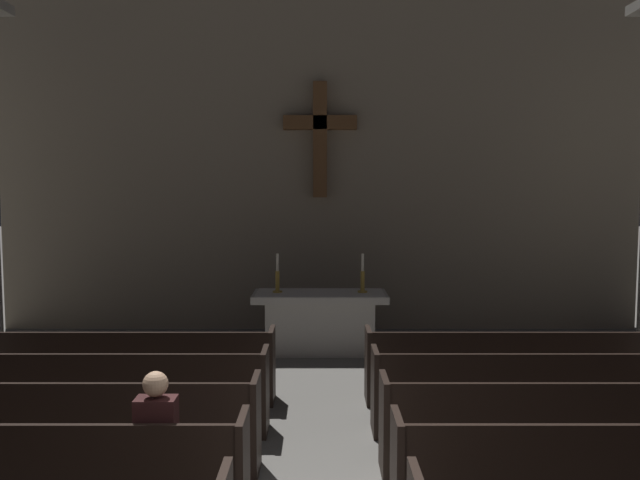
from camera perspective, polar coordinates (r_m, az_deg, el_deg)
name	(u,v)px	position (r m, az deg, el deg)	size (l,w,h in m)	color
pew_left_row_2	(16,474)	(6.03, -25.02, -17.98)	(3.68, 0.50, 0.95)	black
pew_left_row_3	(66,426)	(6.92, -21.25, -14.84)	(3.68, 0.50, 0.95)	black
pew_left_row_4	(103,391)	(7.85, -18.43, -12.40)	(3.68, 0.50, 0.95)	black
pew_left_row_5	(130,365)	(8.81, -16.25, -10.46)	(3.68, 0.50, 0.95)	black
pew_right_row_2	(624,474)	(6.02, 24.99, -17.99)	(3.68, 0.50, 0.95)	black
pew_right_row_3	(573,426)	(6.92, 21.23, -14.85)	(3.68, 0.50, 0.95)	black
pew_right_row_4	(537,391)	(7.85, 18.42, -12.40)	(3.68, 0.50, 0.95)	black
pew_right_row_5	(510,365)	(8.81, 16.25, -10.46)	(3.68, 0.50, 0.95)	black
altar	(320,321)	(10.87, 0.00, -7.06)	(2.20, 0.90, 1.01)	#BCB7AD
candlestick_left	(277,280)	(10.77, -3.73, -3.51)	(0.16, 0.16, 0.64)	#B79338
candlestick_right	(363,280)	(10.77, 3.73, -3.51)	(0.16, 0.16, 0.64)	#B79338
apse_with_cross	(320,158)	(12.58, 0.01, 7.16)	(12.18, 0.51, 6.56)	gray
lone_worshipper	(159,445)	(5.62, -13.85, -17.00)	(0.32, 0.43, 1.32)	#26262B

